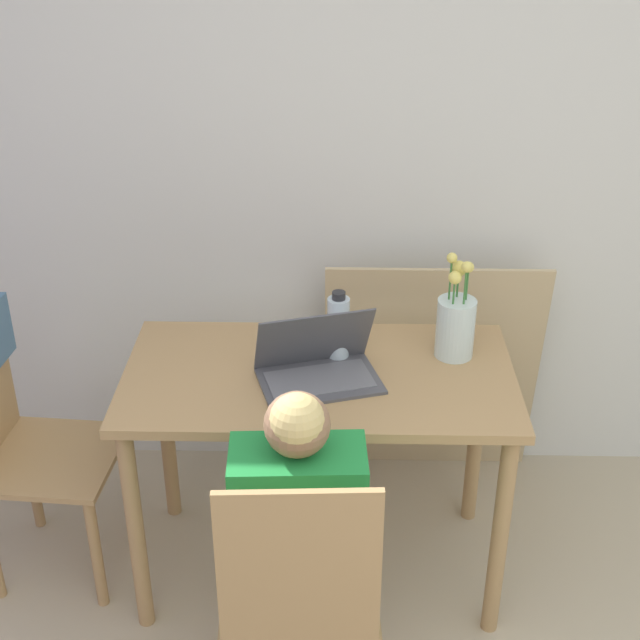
% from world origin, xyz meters
% --- Properties ---
extents(wall_back, '(6.40, 0.05, 2.50)m').
position_xyz_m(wall_back, '(0.00, 2.23, 1.25)').
color(wall_back, silver).
rests_on(wall_back, ground_plane).
extents(dining_table, '(1.16, 0.62, 0.76)m').
position_xyz_m(dining_table, '(-0.30, 1.58, 0.65)').
color(dining_table, tan).
rests_on(dining_table, ground_plane).
extents(chair_occupied, '(0.42, 0.42, 0.90)m').
position_xyz_m(chair_occupied, '(-0.33, 0.97, 0.46)').
color(chair_occupied, tan).
rests_on(chair_occupied, ground_plane).
extents(chair_spare, '(0.46, 0.43, 0.91)m').
position_xyz_m(chair_spare, '(-1.26, 1.58, 0.61)').
color(chair_spare, tan).
rests_on(chair_spare, ground_plane).
extents(person_seated, '(0.35, 0.44, 1.03)m').
position_xyz_m(person_seated, '(-0.34, 1.09, 0.63)').
color(person_seated, '#1E8438').
rests_on(person_seated, ground_plane).
extents(laptop, '(0.39, 0.32, 0.21)m').
position_xyz_m(laptop, '(-0.30, 1.55, 0.81)').
color(laptop, '#4C4C51').
rests_on(laptop, dining_table).
extents(flower_vase, '(0.12, 0.12, 0.34)m').
position_xyz_m(flower_vase, '(0.11, 1.69, 0.87)').
color(flower_vase, silver).
rests_on(flower_vase, dining_table).
extents(water_bottle, '(0.07, 0.07, 0.22)m').
position_xyz_m(water_bottle, '(-0.24, 1.67, 0.86)').
color(water_bottle, silver).
rests_on(water_bottle, dining_table).
extents(cardboard_panel, '(0.77, 0.14, 0.88)m').
position_xyz_m(cardboard_panel, '(0.10, 2.10, 0.44)').
color(cardboard_panel, tan).
rests_on(cardboard_panel, ground_plane).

